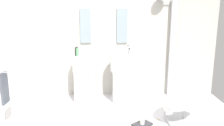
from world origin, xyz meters
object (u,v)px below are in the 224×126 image
lounge_chair (185,102)px  magazine_charcoal (142,124)px  pedestal_sink_left (85,76)px  towel_rack (3,89)px  soap_bottle_white (128,50)px  shower_column (172,46)px  coffee_mug (142,123)px  soap_bottle_green (77,52)px  soap_bottle_blue (77,52)px  soap_bottle_black (76,52)px  pedestal_sink_right (123,76)px  soap_bottle_grey (129,52)px

lounge_chair → magazine_charcoal: 0.79m
pedestal_sink_left → towel_rack: size_ratio=1.11×
lounge_chair → soap_bottle_white: soap_bottle_white is taller
shower_column → soap_bottle_white: shower_column is taller
shower_column → soap_bottle_white: 0.96m
coffee_mug → soap_bottle_white: size_ratio=0.62×
soap_bottle_green → soap_bottle_blue: size_ratio=1.28×
magazine_charcoal → soap_bottle_black: size_ratio=1.69×
soap_bottle_white → soap_bottle_blue: (-1.02, -0.11, -0.01)m
towel_rack → coffee_mug: 2.25m
soap_bottle_black → soap_bottle_white: 1.05m
pedestal_sink_right → lounge_chair: 1.39m
pedestal_sink_right → towel_rack: size_ratio=1.11×
pedestal_sink_left → pedestal_sink_right: (0.76, 0.00, 0.00)m
pedestal_sink_right → coffee_mug: (0.24, -1.13, -0.46)m
magazine_charcoal → soap_bottle_white: bearing=57.9°
lounge_chair → pedestal_sink_left: bearing=150.1°
pedestal_sink_right → soap_bottle_blue: (-0.91, 0.03, 0.50)m
shower_column → lounge_chair: size_ratio=1.89×
shower_column → soap_bottle_grey: 1.00m
coffee_mug → magazine_charcoal: bearing=79.2°
coffee_mug → soap_bottle_black: size_ratio=0.63×
coffee_mug → soap_bottle_white: (-0.13, 1.27, 0.97)m
soap_bottle_black → shower_column: bearing=8.8°
soap_bottle_white → shower_column: bearing=8.5°
coffee_mug → soap_bottle_black: 1.88m
soap_bottle_black → soap_bottle_grey: soap_bottle_black is taller
shower_column → coffee_mug: (-0.81, -1.41, -1.02)m
shower_column → soap_bottle_grey: shower_column is taller
shower_column → pedestal_sink_right: bearing=-165.0°
lounge_chair → soap_bottle_white: size_ratio=6.17×
pedestal_sink_right → soap_bottle_black: size_ratio=6.03×
lounge_chair → magazine_charcoal: size_ratio=3.69×
magazine_charcoal → soap_bottle_green: bearing=100.2°
pedestal_sink_right → soap_bottle_grey: size_ratio=6.93×
soap_bottle_white → soap_bottle_blue: size_ratio=1.19×
pedestal_sink_left → towel_rack: pedestal_sink_left is taller
pedestal_sink_right → soap_bottle_blue: 1.04m
pedestal_sink_left → shower_column: size_ratio=0.51×
pedestal_sink_right → magazine_charcoal: (0.25, -1.12, -0.50)m
shower_column → towel_rack: (-2.99, -1.36, -0.45)m
pedestal_sink_left → shower_column: shower_column is taller
soap_bottle_black → pedestal_sink_right: bearing=1.6°
pedestal_sink_right → coffee_mug: 1.24m
pedestal_sink_right → shower_column: size_ratio=0.51×
pedestal_sink_right → shower_column: shower_column is taller
coffee_mug → soap_bottle_blue: soap_bottle_blue is taller
magazine_charcoal → soap_bottle_black: soap_bottle_black is taller
towel_rack → magazine_charcoal: size_ratio=3.23×
shower_column → soap_bottle_black: 2.01m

